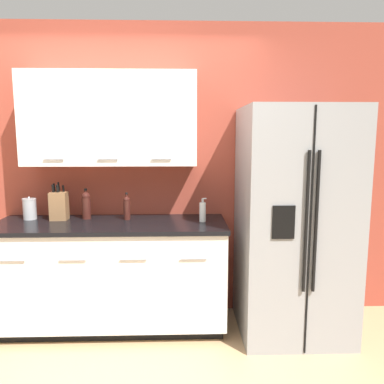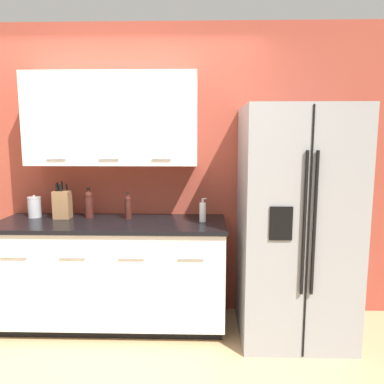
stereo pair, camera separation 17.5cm
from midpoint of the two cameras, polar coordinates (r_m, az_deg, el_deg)
name	(u,v)px [view 2 (the right image)]	position (r m, az deg, el deg)	size (l,w,h in m)	color
wall_back	(121,162)	(3.41, -9.27, 4.58)	(10.00, 0.39, 2.60)	#993D2D
counter_unit	(113,273)	(3.32, -10.48, -12.05)	(1.91, 0.64, 0.92)	black
refrigerator	(295,224)	(3.15, 16.91, -4.66)	(0.86, 0.81, 1.85)	gray
knife_block	(62,204)	(3.39, -17.77, -1.79)	(0.14, 0.11, 0.32)	olive
wine_bottle	(89,204)	(3.35, -14.02, -1.74)	(0.07, 0.07, 0.26)	#3D1914
soap_dispenser	(203,212)	(3.10, 3.25, -3.06)	(0.06, 0.05, 0.20)	white
oil_bottle	(128,207)	(3.24, -8.20, -2.24)	(0.06, 0.06, 0.23)	#3D1914
steel_canister	(34,207)	(3.52, -21.58, -2.15)	(0.11, 0.11, 0.20)	#A3A3A5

